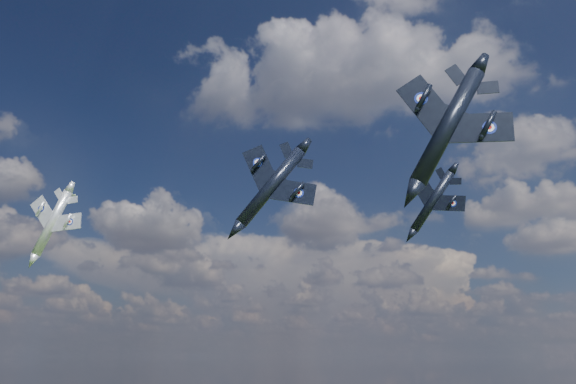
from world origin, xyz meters
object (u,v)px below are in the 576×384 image
(jet_lead_navy, at_px, (271,186))
(jet_left_silver, at_px, (52,223))
(jet_right_navy, at_px, (447,127))
(jet_high_navy, at_px, (433,201))

(jet_lead_navy, distance_m, jet_left_silver, 38.45)
(jet_right_navy, bearing_deg, jet_lead_navy, 137.55)
(jet_right_navy, bearing_deg, jet_high_navy, 87.14)
(jet_lead_navy, bearing_deg, jet_left_silver, 154.91)
(jet_right_navy, relative_size, jet_high_navy, 0.98)
(jet_lead_navy, relative_size, jet_right_navy, 1.02)
(jet_lead_navy, height_order, jet_high_navy, jet_high_navy)
(jet_right_navy, height_order, jet_left_silver, jet_left_silver)
(jet_lead_navy, height_order, jet_right_navy, jet_lead_navy)
(jet_right_navy, height_order, jet_high_navy, jet_high_navy)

